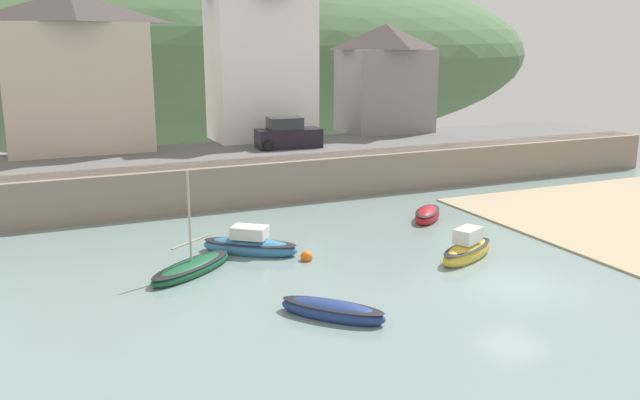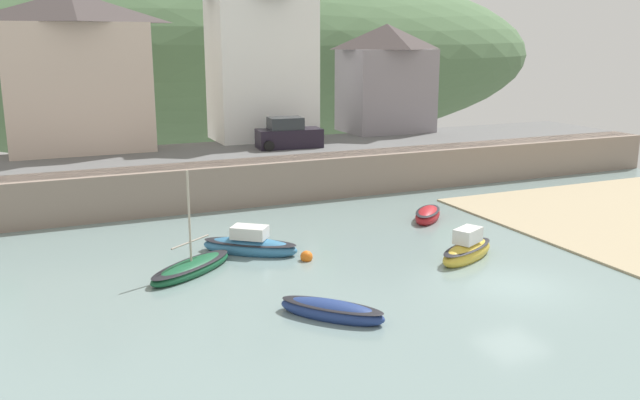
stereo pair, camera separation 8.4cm
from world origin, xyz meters
The scene contains 12 objects.
quay_seawall centered at (0.00, 17.50, 1.36)m, with size 48.00×9.40×2.40m.
hillside_backdrop centered at (2.46, 55.20, 7.23)m, with size 80.00×44.00×20.65m.
waterfront_building_left centered at (-13.36, 25.20, 7.25)m, with size 8.66×5.78×9.57m.
waterfront_building_centre centered at (-1.38, 25.20, 8.46)m, with size 7.06×4.59×11.89m.
waterfront_building_right centered at (8.26, 25.20, 6.39)m, with size 6.51×4.92×7.82m.
dinghy_open_wooden centered at (-7.99, 8.02, 0.35)m, with size 4.26×3.75×1.41m.
fishing_boat_green centered at (-10.96, 6.48, 0.22)m, with size 4.43×3.74×4.34m.
sailboat_nearest_shore centered at (0.25, 3.46, 0.39)m, with size 3.78×2.65×1.59m.
motorboat_with_cabin centered at (2.22, 9.64, 0.26)m, with size 2.89×2.98×0.85m.
rowboat_small_beached centered at (-7.66, 0.11, 0.24)m, with size 3.37×3.56×0.78m.
parked_car_near_slipway centered at (-1.24, 20.70, 3.20)m, with size 4.23×2.04×1.95m.
mooring_buoy centered at (-6.11, 6.05, 0.16)m, with size 0.53×0.53×0.53m.
Camera 1 is at (-16.77, -19.41, 9.26)m, focal length 38.23 mm.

